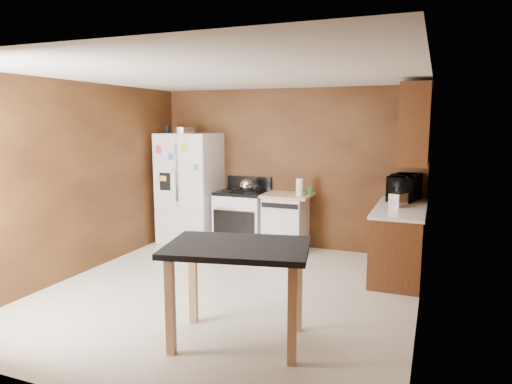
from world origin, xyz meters
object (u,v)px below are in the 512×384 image
Objects in this scene: roasting_pan at (184,130)px; microwave at (404,188)px; pen_cup at (167,129)px; refrigerator at (190,188)px; dishwasher at (286,222)px; gas_range at (242,218)px; green_canister at (308,191)px; toaster at (398,200)px; kettle at (246,186)px; paper_towel at (300,187)px; island at (238,260)px.

microwave is at bearing 2.83° from roasting_pan.
pen_cup is 0.20× the size of microwave.
dishwasher is at bearing 2.99° from refrigerator.
refrigerator is (0.08, 0.03, -0.95)m from roasting_pan.
refrigerator is 1.64× the size of gas_range.
green_canister is 0.49× the size of toaster.
dishwasher is (1.63, 0.09, -0.45)m from refrigerator.
green_canister is 0.11× the size of gas_range.
roasting_pan is at bearing -161.99° from toaster.
roasting_pan is 3.52m from microwave.
roasting_pan is 3.29× the size of pen_cup.
microwave is (1.39, -0.03, 0.12)m from green_canister.
paper_towel is (0.85, 0.02, 0.02)m from kettle.
pen_cup reaches higher than island.
paper_towel is at bearing 109.65° from microwave.
toaster is at bearing -7.27° from refrigerator.
paper_towel is at bearing -117.87° from green_canister.
pen_cup is at bearing -171.77° from gas_range.
paper_towel is 0.43× the size of microwave.
pen_cup is at bearing -160.21° from toaster.
green_canister is 0.07× the size of refrigerator.
paper_towel is 0.23× the size of gas_range.
green_canister is (2.29, 0.28, -0.91)m from pen_cup.
kettle is 0.83m from dishwasher.
kettle is 0.34× the size of microwave.
refrigerator reaches higher than island.
kettle is 2.33m from toaster.
microwave is at bearing 68.54° from island.
green_canister is at bearing 7.04° from pen_cup.
microwave is 0.54× the size of gas_range.
dishwasher is at bearing 1.94° from gas_range.
pen_cup is 3.89m from island.
dishwasher is at bearing 10.53° from kettle.
paper_towel reaches higher than island.
kettle is 0.23× the size of dishwasher.
roasting_pan is at bearing 127.71° from island.
dishwasher is (-1.72, -0.05, -0.61)m from microwave.
pen_cup is 0.11× the size of gas_range.
kettle reaches higher than island.
gas_range is (-2.41, 0.48, -0.53)m from toaster.
paper_towel reaches higher than green_canister.
pen_cup is 2.48m from green_canister.
refrigerator reaches higher than dishwasher.
refrigerator is at bearing 106.55° from microwave.
refrigerator reaches higher than toaster.
roasting_pan is at bearing 107.06° from microwave.
roasting_pan reaches higher than gas_range.
toaster is 0.13× the size of refrigerator.
roasting_pan reaches higher than paper_towel.
microwave reaches higher than gas_range.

